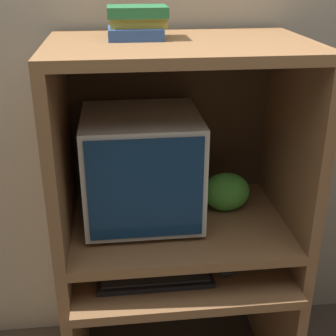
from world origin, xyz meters
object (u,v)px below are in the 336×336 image
at_px(crt_monitor, 142,167).
at_px(mouse, 226,272).
at_px(snack_bag, 226,192).
at_px(keyboard, 155,276).
at_px(book_stack, 137,22).

height_order(crt_monitor, mouse, crt_monitor).
xyz_separation_m(mouse, snack_bag, (0.04, 0.24, 0.22)).
xyz_separation_m(keyboard, snack_bag, (0.31, 0.23, 0.22)).
relative_size(keyboard, book_stack, 2.13).
height_order(crt_monitor, book_stack, book_stack).
bearing_deg(crt_monitor, mouse, -34.63).
xyz_separation_m(mouse, book_stack, (-0.30, 0.23, 0.88)).
xyz_separation_m(snack_bag, book_stack, (-0.34, -0.01, 0.67)).
bearing_deg(snack_bag, mouse, -100.25).
height_order(keyboard, book_stack, book_stack).
distance_m(crt_monitor, keyboard, 0.41).
bearing_deg(snack_bag, book_stack, -178.93).
height_order(snack_bag, book_stack, book_stack).
xyz_separation_m(keyboard, mouse, (0.27, -0.01, 0.00)).
bearing_deg(book_stack, snack_bag, 1.07).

